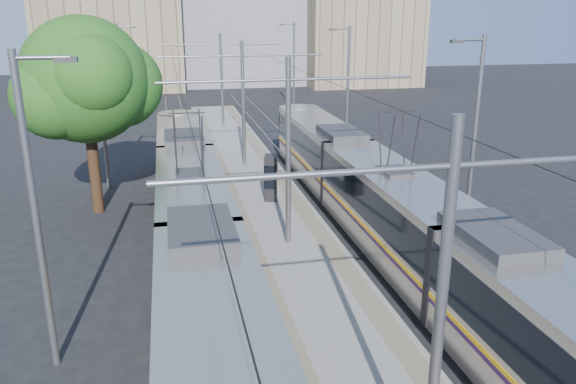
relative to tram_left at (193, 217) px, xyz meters
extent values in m
plane|color=black|center=(3.60, -7.69, -1.71)|extent=(160.00, 160.00, 0.00)
cube|color=gray|center=(3.60, 9.31, -1.56)|extent=(4.00, 50.00, 0.30)
cube|color=gray|center=(2.15, 9.31, -1.40)|extent=(0.70, 50.00, 0.01)
cube|color=gray|center=(5.05, 9.31, -1.40)|extent=(0.70, 50.00, 0.01)
cube|color=gray|center=(-0.72, 9.31, -1.69)|extent=(0.07, 70.00, 0.03)
cube|color=gray|center=(0.72, 9.31, -1.69)|extent=(0.07, 70.00, 0.03)
cube|color=gray|center=(6.48, 9.31, -1.69)|extent=(0.07, 70.00, 0.03)
cube|color=gray|center=(7.92, 9.31, -1.69)|extent=(0.07, 70.00, 0.03)
cube|color=black|center=(0.00, 0.00, -1.51)|extent=(2.30, 28.01, 0.40)
cube|color=#A6A298|center=(0.00, 0.00, 0.14)|extent=(2.40, 26.41, 2.90)
cube|color=black|center=(0.00, 0.00, 0.64)|extent=(2.43, 26.41, 1.30)
cube|color=yellow|center=(0.00, 0.00, -0.26)|extent=(2.43, 26.41, 0.12)
cube|color=red|center=(0.00, 0.00, -0.76)|extent=(2.42, 26.41, 1.10)
cube|color=#2D2D30|center=(0.00, 0.00, 1.74)|extent=(1.68, 3.00, 0.30)
cube|color=black|center=(7.20, -1.20, -1.51)|extent=(2.30, 31.63, 0.40)
cube|color=#ACA79E|center=(7.20, -1.20, 0.14)|extent=(2.40, 30.03, 2.90)
cube|color=black|center=(7.20, -1.20, 0.64)|extent=(2.43, 30.03, 1.30)
cube|color=#FFAD0D|center=(7.20, -1.20, -0.26)|extent=(2.43, 30.03, 0.12)
cube|color=#2E123F|center=(7.20, -1.20, -0.41)|extent=(2.43, 30.03, 0.10)
cube|color=#2D2D30|center=(7.20, -1.20, 1.74)|extent=(1.68, 3.00, 0.30)
cylinder|color=slate|center=(3.60, -11.69, 2.09)|extent=(0.20, 0.20, 7.00)
cylinder|color=slate|center=(3.60, -11.69, 4.79)|extent=(9.20, 0.10, 0.10)
cylinder|color=slate|center=(3.60, 0.31, 2.09)|extent=(0.20, 0.20, 7.00)
cylinder|color=slate|center=(3.60, 0.31, 4.79)|extent=(9.20, 0.10, 0.10)
cylinder|color=slate|center=(3.60, 12.31, 2.09)|extent=(0.20, 0.20, 7.00)
cylinder|color=slate|center=(3.60, 12.31, 4.79)|extent=(9.20, 0.10, 0.10)
cylinder|color=slate|center=(3.60, 24.31, 2.09)|extent=(0.20, 0.20, 7.00)
cylinder|color=slate|center=(3.60, 24.31, 4.79)|extent=(9.20, 0.10, 0.10)
cylinder|color=black|center=(0.00, 9.31, 3.84)|extent=(0.02, 70.00, 0.02)
cylinder|color=black|center=(7.20, 9.31, 3.84)|extent=(0.02, 70.00, 0.02)
cylinder|color=slate|center=(-3.90, -5.69, 2.29)|extent=(0.18, 0.18, 8.00)
cube|color=#2D2D30|center=(-2.80, -5.69, 6.04)|extent=(0.50, 0.22, 0.12)
cylinder|color=slate|center=(-3.90, 10.31, 2.29)|extent=(0.18, 0.18, 8.00)
cube|color=#2D2D30|center=(-2.80, 10.31, 6.04)|extent=(0.50, 0.22, 0.12)
cylinder|color=slate|center=(-3.90, 26.31, 2.29)|extent=(0.18, 0.18, 8.00)
cube|color=#2D2D30|center=(-2.80, 26.31, 6.04)|extent=(0.50, 0.22, 0.12)
cylinder|color=slate|center=(11.10, 0.31, 2.29)|extent=(0.18, 0.18, 8.00)
cube|color=#2D2D30|center=(10.00, 0.31, 6.04)|extent=(0.50, 0.22, 0.12)
cylinder|color=slate|center=(11.10, 16.31, 2.29)|extent=(0.18, 0.18, 8.00)
cube|color=#2D2D30|center=(10.00, 16.31, 6.04)|extent=(0.50, 0.22, 0.12)
cylinder|color=slate|center=(11.10, 32.31, 2.29)|extent=(0.18, 0.18, 8.00)
cube|color=#2D2D30|center=(10.00, 32.31, 6.04)|extent=(0.50, 0.22, 0.12)
cube|color=black|center=(3.92, 5.64, -0.35)|extent=(0.76, 1.03, 2.13)
cube|color=black|center=(3.92, 5.64, -0.21)|extent=(0.81, 1.08, 1.11)
cylinder|color=#382314|center=(-4.03, 6.42, 0.10)|extent=(0.50, 0.50, 3.62)
sphere|color=#244B15|center=(-4.03, 6.42, 4.29)|extent=(5.43, 5.43, 5.43)
sphere|color=#244B15|center=(-2.67, 7.33, 3.95)|extent=(3.85, 3.85, 3.85)
cube|color=gray|center=(-6.40, 52.31, 5.56)|extent=(16.00, 12.00, 14.53)
cube|color=gray|center=(9.60, 56.31, 4.96)|extent=(18.00, 14.00, 13.35)
cube|color=gray|center=(23.60, 50.31, 3.91)|extent=(14.00, 10.00, 11.23)
camera|label=1|loc=(-0.66, -19.29, 7.03)|focal=35.00mm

